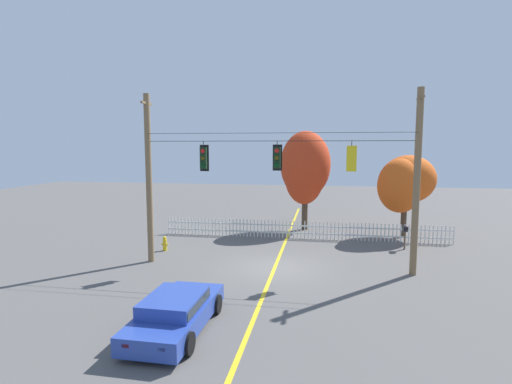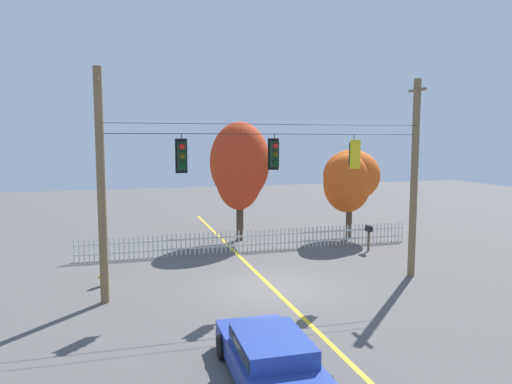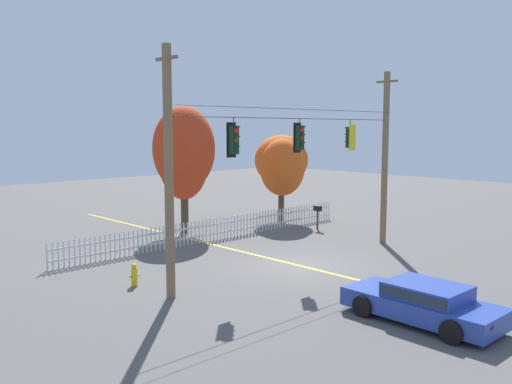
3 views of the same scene
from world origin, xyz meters
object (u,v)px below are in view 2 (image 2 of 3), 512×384
parked_car (271,356)px  autumn_maple_near_fence (240,167)px  traffic_signal_southbound_primary (274,154)px  autumn_maple_mid (350,179)px  fire_hydrant (103,276)px  traffic_signal_eastbound_side (182,156)px  traffic_signal_westbound_side (354,154)px  roadside_mailbox (369,230)px

parked_car → autumn_maple_near_fence: bearing=78.6°
traffic_signal_southbound_primary → autumn_maple_near_fence: 8.96m
autumn_maple_mid → fire_hydrant: bearing=-157.1°
traffic_signal_eastbound_side → autumn_maple_mid: (10.50, 7.67, -1.65)m
traffic_signal_westbound_side → parked_car: 9.90m
traffic_signal_westbound_side → parked_car: bearing=-129.3°
roadside_mailbox → traffic_signal_westbound_side: bearing=-126.0°
traffic_signal_eastbound_side → parked_car: (1.15, -6.84, -4.49)m
autumn_maple_mid → autumn_maple_near_fence: bearing=169.1°
traffic_signal_eastbound_side → traffic_signal_westbound_side: bearing=-0.2°
traffic_signal_westbound_side → parked_car: (-5.58, -6.82, -4.50)m
fire_hydrant → traffic_signal_eastbound_side: bearing=-35.0°
parked_car → roadside_mailbox: roadside_mailbox is taller
traffic_signal_eastbound_side → fire_hydrant: (-2.89, 2.02, -4.71)m
traffic_signal_eastbound_side → autumn_maple_mid: bearing=36.2°
autumn_maple_near_fence → fire_hydrant: (-7.20, -6.84, -3.78)m
autumn_maple_near_fence → parked_car: size_ratio=1.49×
traffic_signal_southbound_primary → autumn_maple_mid: 10.55m
traffic_signal_westbound_side → autumn_maple_mid: (3.77, 7.69, -1.66)m
traffic_signal_southbound_primary → autumn_maple_mid: size_ratio=0.26×
traffic_signal_eastbound_side → traffic_signal_westbound_side: 6.74m
autumn_maple_near_fence → roadside_mailbox: autumn_maple_near_fence is taller
traffic_signal_southbound_primary → fire_hydrant: (-6.35, 2.02, -4.74)m
autumn_maple_near_fence → fire_hydrant: autumn_maple_near_fence is taller
traffic_signal_southbound_primary → traffic_signal_westbound_side: (3.28, -0.02, -0.02)m
traffic_signal_southbound_primary → autumn_maple_mid: bearing=47.4°
autumn_maple_mid → parked_car: autumn_maple_mid is taller
autumn_maple_mid → fire_hydrant: autumn_maple_mid is taller
traffic_signal_southbound_primary → autumn_maple_near_fence: size_ratio=0.20×
parked_car → autumn_maple_mid: bearing=57.2°
traffic_signal_eastbound_side → autumn_maple_near_fence: 9.90m
traffic_signal_westbound_side → autumn_maple_near_fence: (-2.43, 8.88, -0.94)m
traffic_signal_eastbound_side → roadside_mailbox: (10.01, 4.49, -4.02)m
fire_hydrant → parked_car: bearing=-65.5°
traffic_signal_southbound_primary → fire_hydrant: 8.18m
traffic_signal_eastbound_side → traffic_signal_southbound_primary: same height
parked_car → fire_hydrant: (-4.04, 8.86, -0.22)m
autumn_maple_near_fence → roadside_mailbox: size_ratio=5.02×
traffic_signal_southbound_primary → parked_car: traffic_signal_southbound_primary is taller
autumn_maple_near_fence → traffic_signal_southbound_primary: bearing=-95.5°
traffic_signal_eastbound_side → traffic_signal_westbound_side: (6.74, -0.02, 0.01)m
traffic_signal_southbound_primary → fire_hydrant: bearing=162.3°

